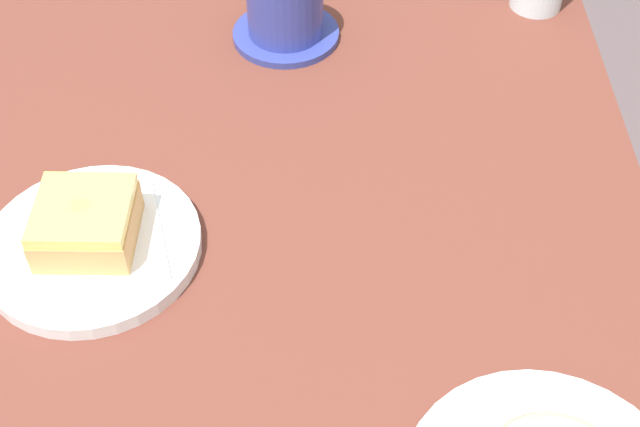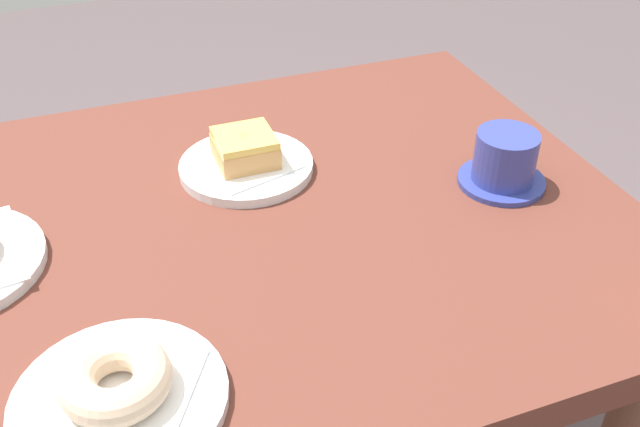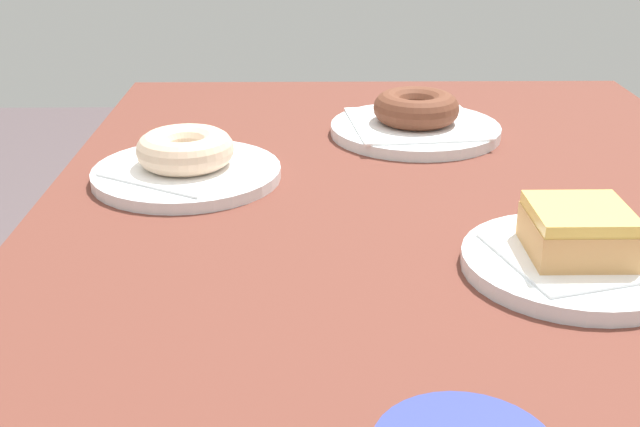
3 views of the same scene
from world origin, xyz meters
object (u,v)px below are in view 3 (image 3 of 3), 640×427
(plate_glazed_square, at_px, (573,263))
(plate_sugar_ring, at_px, (187,173))
(donut_glazed_square, at_px, (578,230))
(plate_chocolate_ring, at_px, (415,130))
(donut_chocolate_ring, at_px, (416,108))
(donut_sugar_ring, at_px, (185,149))

(plate_glazed_square, relative_size, plate_sugar_ring, 0.91)
(donut_glazed_square, height_order, plate_chocolate_ring, donut_glazed_square)
(donut_chocolate_ring, bearing_deg, plate_sugar_ring, -59.87)
(donut_sugar_ring, distance_m, donut_chocolate_ring, 0.32)
(plate_chocolate_ring, bearing_deg, plate_glazed_square, 12.69)
(donut_glazed_square, bearing_deg, plate_chocolate_ring, -167.31)
(plate_glazed_square, height_order, plate_chocolate_ring, same)
(donut_chocolate_ring, bearing_deg, plate_glazed_square, 12.69)
(donut_glazed_square, relative_size, donut_chocolate_ring, 0.74)
(plate_glazed_square, height_order, plate_sugar_ring, plate_glazed_square)
(plate_glazed_square, distance_m, plate_chocolate_ring, 0.40)
(donut_glazed_square, xyz_separation_m, plate_chocolate_ring, (-0.39, -0.09, -0.03))
(donut_glazed_square, distance_m, donut_sugar_ring, 0.43)
(donut_sugar_ring, xyz_separation_m, donut_chocolate_ring, (-0.16, 0.28, 0.00))
(plate_glazed_square, distance_m, donut_sugar_ring, 0.43)
(plate_glazed_square, distance_m, donut_glazed_square, 0.03)
(donut_sugar_ring, height_order, donut_chocolate_ring, donut_chocolate_ring)
(plate_glazed_square, xyz_separation_m, plate_chocolate_ring, (-0.39, -0.09, -0.00))
(donut_glazed_square, height_order, donut_sugar_ring, donut_glazed_square)
(donut_glazed_square, xyz_separation_m, donut_chocolate_ring, (-0.39, -0.09, -0.00))
(donut_sugar_ring, bearing_deg, plate_sugar_ring, 0.00)
(donut_glazed_square, relative_size, plate_sugar_ring, 0.39)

